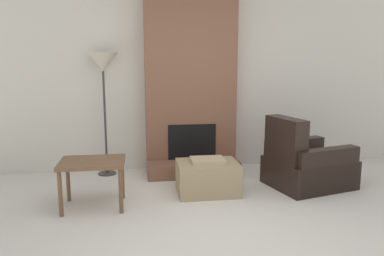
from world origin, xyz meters
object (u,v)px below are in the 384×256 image
(side_table, at_px, (92,167))
(armchair, at_px, (304,166))
(ottoman, at_px, (207,177))
(floor_lamp_left, at_px, (103,67))

(side_table, bearing_deg, armchair, 6.91)
(ottoman, bearing_deg, armchair, 2.87)
(ottoman, relative_size, floor_lamp_left, 0.43)
(armchair, bearing_deg, side_table, 82.52)
(ottoman, bearing_deg, side_table, -169.28)
(floor_lamp_left, bearing_deg, ottoman, -37.33)
(armchair, xyz_separation_m, side_table, (-2.60, -0.32, 0.19))
(ottoman, xyz_separation_m, floor_lamp_left, (-1.28, 0.98, 1.32))
(ottoman, height_order, armchair, armchair)
(side_table, xyz_separation_m, floor_lamp_left, (0.05, 1.23, 1.07))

